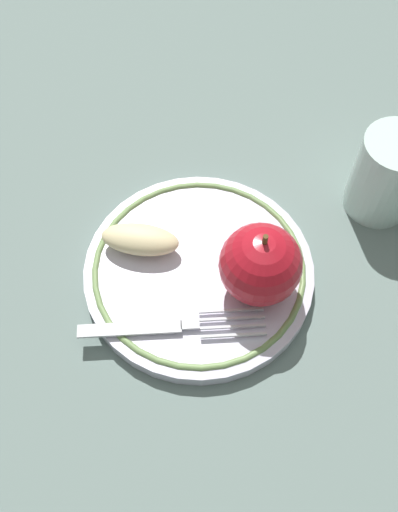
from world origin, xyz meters
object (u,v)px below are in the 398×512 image
Objects in this scene: apple_slice_front at (140,240)px; fork at (166,326)px; apple_red_whole at (260,265)px; drinking_glass at (387,175)px; plate at (199,271)px.

apple_slice_front is 0.09m from fork.
apple_red_whole is 0.17m from drinking_glass.
fork is 0.26m from drinking_glass.
apple_slice_front reaches higher than plate.
fork is (0.09, -0.03, -0.04)m from apple_red_whole.
plate is 2.93× the size of apple_slice_front.
drinking_glass is at bearing 172.94° from apple_red_whole.
plate is 0.06m from apple_slice_front.
drinking_glass reaches higher than apple_slice_front.
apple_red_whole reaches higher than apple_slice_front.
apple_red_whole reaches higher than drinking_glass.
fork is at bearing -11.29° from drinking_glass.
apple_red_whole is 0.10m from fork.
apple_red_whole reaches higher than fork.
apple_red_whole is at bearing 114.68° from plate.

